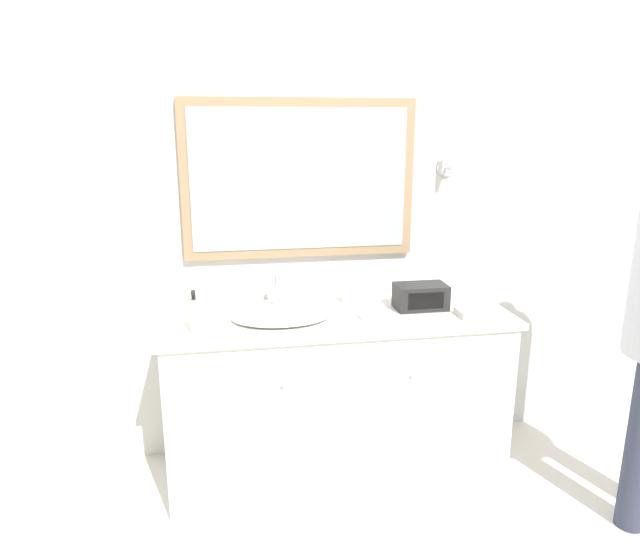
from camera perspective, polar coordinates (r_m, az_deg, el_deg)
name	(u,v)px	position (r m, az deg, el deg)	size (l,w,h in m)	color
ground_plane	(348,507)	(2.89, 2.85, -22.20)	(14.00, 14.00, 0.00)	silver
wall_back	(324,216)	(2.96, 0.40, 5.92)	(8.00, 0.18, 2.55)	silver
vanity_counter	(336,394)	(2.92, 1.61, -11.88)	(1.68, 0.60, 0.85)	silver
sink_basin	(281,315)	(2.69, -3.93, -4.03)	(0.46, 0.38, 0.18)	white
soap_bottle	(195,315)	(2.55, -12.44, -3.95)	(0.05, 0.05, 0.19)	beige
appliance_box	(421,297)	(2.86, 10.05, -2.18)	(0.25, 0.15, 0.12)	black
picture_frame	(352,292)	(2.91, 3.25, -1.74)	(0.11, 0.01, 0.11)	#B2B2B7
hand_towel_near_sink	(446,293)	(3.09, 12.46, -1.85)	(0.14, 0.13, 0.04)	white
hand_towel_far_corner	(477,313)	(2.82, 15.41, -3.70)	(0.19, 0.12, 0.03)	silver
metal_tray	(376,316)	(2.72, 5.66, -4.16)	(0.16, 0.10, 0.01)	silver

